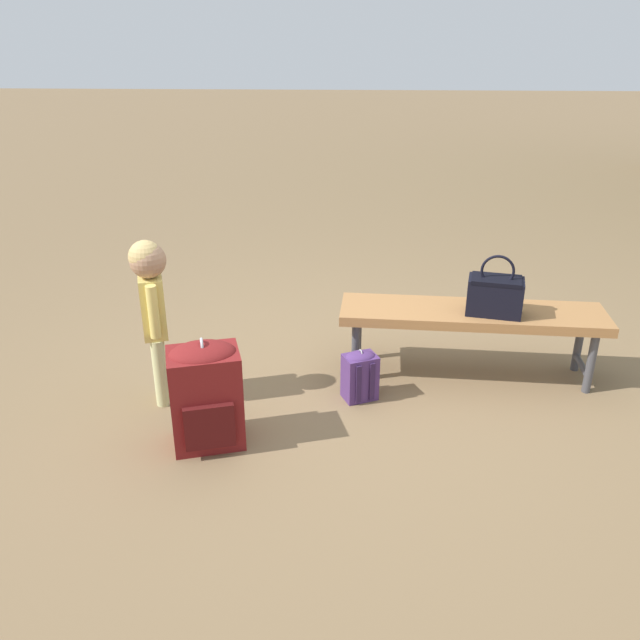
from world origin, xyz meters
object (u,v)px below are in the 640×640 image
Objects in this scene: child_standing at (152,297)px; backpack_small at (360,374)px; handbag at (495,294)px; backpack_large at (206,392)px; park_bench at (472,318)px.

child_standing is 3.07× the size of backpack_small.
handbag is 0.60× the size of backpack_large.
backpack_large is at bearing 28.44° from park_bench.
park_bench is at bearing -167.93° from child_standing.
child_standing reaches higher than handbag.
backpack_small is (-1.16, -0.08, -0.50)m from child_standing.
handbag is 1.15× the size of backpack_small.
park_bench is at bearing -155.38° from backpack_small.
park_bench is 1.65× the size of child_standing.
backpack_large is at bearing 25.25° from handbag.
backpack_small is at bearing -148.51° from backpack_large.
backpack_small is at bearing 18.19° from handbag.
child_standing is at bearing -48.52° from backpack_large.
backpack_small is (0.79, 0.26, -0.42)m from handbag.
backpack_large reaches higher than backpack_small.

